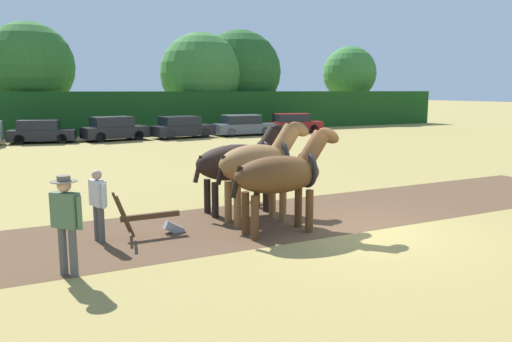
{
  "coord_description": "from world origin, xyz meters",
  "views": [
    {
      "loc": [
        -7.09,
        -9.05,
        3.23
      ],
      "look_at": [
        -1.32,
        2.77,
        1.1
      ],
      "focal_mm": 35.0,
      "sensor_mm": 36.0,
      "label": 1
    }
  ],
  "objects_px": {
    "tree_center": "(29,66)",
    "plow": "(156,221)",
    "tree_right": "(240,72)",
    "draft_horse_lead_left": "(283,174)",
    "draft_horse_lead_right": "(260,163)",
    "tree_center_right": "(201,74)",
    "tree_far_right": "(350,73)",
    "parked_car_center_right": "(243,126)",
    "farmer_at_plow": "(98,201)",
    "parked_car_right": "(293,123)",
    "farmer_beside_team": "(231,166)",
    "farmer_onlooker_left": "(66,217)",
    "draft_horse_trail_left": "(240,162)",
    "parked_car_center": "(182,128)",
    "parked_car_left": "(42,132)",
    "parked_car_center_left": "(114,129)"
  },
  "relations": [
    {
      "from": "parked_car_center_right",
      "to": "parked_car_right",
      "type": "height_order",
      "value": "parked_car_center_right"
    },
    {
      "from": "tree_right",
      "to": "parked_car_center_left",
      "type": "bearing_deg",
      "value": -145.58
    },
    {
      "from": "tree_center",
      "to": "draft_horse_lead_left",
      "type": "xyz_separation_m",
      "value": [
        3.96,
        -31.72,
        -3.64
      ]
    },
    {
      "from": "tree_far_right",
      "to": "parked_car_center_right",
      "type": "xyz_separation_m",
      "value": [
        -16.21,
        -9.34,
        -4.21
      ]
    },
    {
      "from": "parked_car_right",
      "to": "farmer_at_plow",
      "type": "bearing_deg",
      "value": -120.32
    },
    {
      "from": "farmer_onlooker_left",
      "to": "parked_car_right",
      "type": "height_order",
      "value": "farmer_onlooker_left"
    },
    {
      "from": "tree_right",
      "to": "parked_car_center_right",
      "type": "distance_m",
      "value": 10.89
    },
    {
      "from": "farmer_at_plow",
      "to": "parked_car_left",
      "type": "height_order",
      "value": "farmer_at_plow"
    },
    {
      "from": "parked_car_left",
      "to": "farmer_onlooker_left",
      "type": "bearing_deg",
      "value": -80.12
    },
    {
      "from": "draft_horse_lead_right",
      "to": "parked_car_center",
      "type": "bearing_deg",
      "value": 76.64
    },
    {
      "from": "tree_far_right",
      "to": "farmer_at_plow",
      "type": "xyz_separation_m",
      "value": [
        -29.69,
        -31.35,
        -4.03
      ]
    },
    {
      "from": "draft_horse_lead_left",
      "to": "draft_horse_lead_right",
      "type": "xyz_separation_m",
      "value": [
        -0.02,
        1.12,
        0.1
      ]
    },
    {
      "from": "tree_center",
      "to": "parked_car_right",
      "type": "xyz_separation_m",
      "value": [
        18.17,
        -7.83,
        -4.29
      ]
    },
    {
      "from": "draft_horse_lead_right",
      "to": "parked_car_center_right",
      "type": "distance_m",
      "value": 24.06
    },
    {
      "from": "parked_car_center",
      "to": "parked_car_right",
      "type": "height_order",
      "value": "parked_car_center"
    },
    {
      "from": "farmer_beside_team",
      "to": "parked_car_center_right",
      "type": "bearing_deg",
      "value": 45.76
    },
    {
      "from": "draft_horse_lead_left",
      "to": "farmer_at_plow",
      "type": "bearing_deg",
      "value": 162.94
    },
    {
      "from": "draft_horse_lead_right",
      "to": "parked_car_center",
      "type": "height_order",
      "value": "draft_horse_lead_right"
    },
    {
      "from": "farmer_beside_team",
      "to": "tree_right",
      "type": "bearing_deg",
      "value": 46.64
    },
    {
      "from": "parked_car_center",
      "to": "draft_horse_lead_right",
      "type": "bearing_deg",
      "value": -112.12
    },
    {
      "from": "tree_center",
      "to": "tree_right",
      "type": "xyz_separation_m",
      "value": [
        17.47,
        0.71,
        -0.11
      ]
    },
    {
      "from": "tree_right",
      "to": "draft_horse_lead_right",
      "type": "bearing_deg",
      "value": -113.38
    },
    {
      "from": "parked_car_left",
      "to": "plow",
      "type": "bearing_deg",
      "value": -75.18
    },
    {
      "from": "parked_car_left",
      "to": "draft_horse_lead_right",
      "type": "bearing_deg",
      "value": -68.68
    },
    {
      "from": "tree_center",
      "to": "farmer_beside_team",
      "type": "bearing_deg",
      "value": -80.8
    },
    {
      "from": "draft_horse_trail_left",
      "to": "draft_horse_lead_right",
      "type": "bearing_deg",
      "value": -89.98
    },
    {
      "from": "plow",
      "to": "draft_horse_lead_right",
      "type": "bearing_deg",
      "value": 0.0
    },
    {
      "from": "tree_right",
      "to": "plow",
      "type": "relative_size",
      "value": 5.5
    },
    {
      "from": "draft_horse_lead_left",
      "to": "parked_car_center_right",
      "type": "relative_size",
      "value": 0.67
    },
    {
      "from": "draft_horse_trail_left",
      "to": "parked_car_center",
      "type": "bearing_deg",
      "value": 75.95
    },
    {
      "from": "tree_right",
      "to": "draft_horse_lead_left",
      "type": "xyz_separation_m",
      "value": [
        -13.51,
        -32.43,
        -3.53
      ]
    },
    {
      "from": "tree_center_right",
      "to": "parked_car_center",
      "type": "height_order",
      "value": "tree_center_right"
    },
    {
      "from": "tree_right",
      "to": "parked_car_center_right",
      "type": "relative_size",
      "value": 2.02
    },
    {
      "from": "draft_horse_lead_left",
      "to": "farmer_at_plow",
      "type": "relative_size",
      "value": 1.83
    },
    {
      "from": "tree_center_right",
      "to": "draft_horse_trail_left",
      "type": "relative_size",
      "value": 2.77
    },
    {
      "from": "draft_horse_trail_left",
      "to": "tree_center",
      "type": "bearing_deg",
      "value": 97.09
    },
    {
      "from": "tree_center_right",
      "to": "tree_far_right",
      "type": "relative_size",
      "value": 1.06
    },
    {
      "from": "parked_car_right",
      "to": "tree_far_right",
      "type": "bearing_deg",
      "value": 44.77
    },
    {
      "from": "farmer_at_plow",
      "to": "parked_car_center_right",
      "type": "xyz_separation_m",
      "value": [
        13.48,
        22.01,
        -0.18
      ]
    },
    {
      "from": "farmer_at_plow",
      "to": "parked_car_center_right",
      "type": "bearing_deg",
      "value": 42.44
    },
    {
      "from": "tree_center",
      "to": "plow",
      "type": "bearing_deg",
      "value": -87.55
    },
    {
      "from": "farmer_beside_team",
      "to": "parked_car_center_left",
      "type": "height_order",
      "value": "farmer_beside_team"
    },
    {
      "from": "tree_center_right",
      "to": "parked_car_center_right",
      "type": "bearing_deg",
      "value": -88.22
    },
    {
      "from": "draft_horse_lead_right",
      "to": "farmer_onlooker_left",
      "type": "distance_m",
      "value": 5.03
    },
    {
      "from": "parked_car_center_left",
      "to": "parked_car_center_right",
      "type": "xyz_separation_m",
      "value": [
        9.07,
        -0.37,
        -0.03
      ]
    },
    {
      "from": "draft_horse_lead_right",
      "to": "farmer_onlooker_left",
      "type": "bearing_deg",
      "value": -158.94
    },
    {
      "from": "tree_far_right",
      "to": "draft_horse_trail_left",
      "type": "bearing_deg",
      "value": -130.5
    },
    {
      "from": "farmer_beside_team",
      "to": "draft_horse_lead_right",
      "type": "bearing_deg",
      "value": -118.48
    },
    {
      "from": "tree_center_right",
      "to": "tree_far_right",
      "type": "bearing_deg",
      "value": 4.53
    },
    {
      "from": "farmer_onlooker_left",
      "to": "parked_car_center",
      "type": "xyz_separation_m",
      "value": [
        9.71,
        23.97,
        -0.35
      ]
    }
  ]
}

